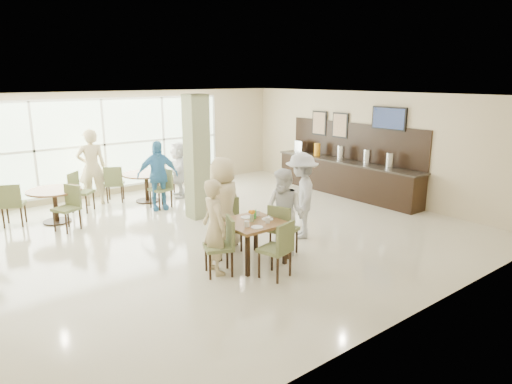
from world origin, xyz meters
TOP-DOWN VIEW (x-y plane):
  - ground at (0.00, 0.00)m, footprint 10.00×10.00m
  - room_shell at (0.00, 0.00)m, footprint 10.00×10.00m
  - window_bank at (-0.50, 4.46)m, footprint 7.00×0.04m
  - column at (0.40, 1.20)m, footprint 0.45×0.45m
  - main_table at (-0.28, -1.69)m, footprint 0.96×0.96m
  - round_table_left at (-2.29, 2.84)m, footprint 1.17×1.17m
  - round_table_right at (0.07, 3.22)m, footprint 1.19×1.19m
  - chairs_main_table at (-0.29, -1.70)m, footprint 2.01×2.04m
  - chairs_table_left at (-2.30, 2.86)m, footprint 2.15×1.86m
  - chairs_table_right at (0.10, 3.25)m, footprint 2.01×1.85m
  - tabletop_clutter at (-0.23, -1.73)m, footprint 0.66×0.74m
  - buffet_counter at (4.70, 0.51)m, footprint 0.64×4.70m
  - wall_tv at (4.94, -0.60)m, footprint 0.06×1.00m
  - framed_art_a at (4.95, 1.00)m, footprint 0.05×0.55m
  - framed_art_b at (4.95, 1.80)m, footprint 0.05×0.55m
  - teen_left at (-1.00, -1.64)m, footprint 0.46×0.63m
  - teen_far at (-0.27, -0.82)m, footprint 0.94×0.66m
  - teen_right at (0.44, -1.72)m, footprint 0.77×0.89m
  - teen_standing at (1.32, -1.25)m, footprint 1.21×1.27m
  - adult_a at (-0.02, 2.36)m, footprint 1.10×0.80m
  - adult_b at (0.98, 3.14)m, footprint 1.07×1.50m
  - adult_standing at (-1.12, 3.77)m, footprint 0.78×0.59m

SIDE VIEW (x-z plane):
  - ground at x=0.00m, z-range 0.00..0.00m
  - chairs_main_table at x=-0.29m, z-range 0.00..0.95m
  - chairs_table_left at x=-2.30m, z-range 0.00..0.95m
  - chairs_table_right at x=0.10m, z-range 0.00..0.95m
  - buffet_counter at x=4.70m, z-range -0.42..1.53m
  - round_table_left at x=-2.29m, z-range 0.21..0.96m
  - round_table_right at x=0.07m, z-range 0.22..0.97m
  - main_table at x=-0.28m, z-range 0.28..1.03m
  - adult_b at x=0.98m, z-range 0.00..1.49m
  - teen_right at x=0.44m, z-range 0.00..1.58m
  - teen_left at x=-1.00m, z-range 0.00..1.59m
  - tabletop_clutter at x=-0.23m, z-range 0.71..0.91m
  - adult_a at x=-0.02m, z-range 0.00..1.69m
  - teen_standing at x=1.32m, z-range 0.00..1.73m
  - teen_far at x=-0.27m, z-range 0.00..1.75m
  - adult_standing at x=-1.12m, z-range 0.00..1.93m
  - window_bank at x=-0.50m, z-range -2.10..4.90m
  - column at x=0.40m, z-range 0.00..2.80m
  - room_shell at x=0.00m, z-range -3.30..6.70m
  - framed_art_a at x=4.95m, z-range 1.50..2.20m
  - framed_art_b at x=4.95m, z-range 1.50..2.20m
  - wall_tv at x=4.94m, z-range 1.86..2.44m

